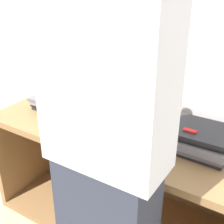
{
  "coord_description": "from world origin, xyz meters",
  "views": [
    {
      "loc": [
        0.72,
        -0.92,
        1.41
      ],
      "look_at": [
        0.0,
        0.22,
        0.75
      ],
      "focal_mm": 50.0,
      "sensor_mm": 36.0,
      "label": 1
    }
  ],
  "objects_px": {
    "laptop_stack_left": "(65,104)",
    "laptop_open": "(127,114)",
    "person": "(108,152)",
    "laptop_stack_right": "(192,137)"
  },
  "relations": [
    {
      "from": "laptop_open",
      "to": "laptop_stack_left",
      "type": "xyz_separation_m",
      "value": [
        -0.38,
        -0.05,
        -0.01
      ]
    },
    {
      "from": "laptop_open",
      "to": "laptop_stack_left",
      "type": "distance_m",
      "value": 0.38
    },
    {
      "from": "laptop_stack_left",
      "to": "person",
      "type": "height_order",
      "value": "person"
    },
    {
      "from": "laptop_open",
      "to": "person",
      "type": "relative_size",
      "value": 0.21
    },
    {
      "from": "laptop_open",
      "to": "laptop_stack_right",
      "type": "relative_size",
      "value": 0.95
    },
    {
      "from": "laptop_stack_left",
      "to": "laptop_open",
      "type": "bearing_deg",
      "value": 7.61
    },
    {
      "from": "laptop_stack_left",
      "to": "laptop_stack_right",
      "type": "distance_m",
      "value": 0.75
    },
    {
      "from": "laptop_open",
      "to": "laptop_stack_right",
      "type": "bearing_deg",
      "value": -8.05
    },
    {
      "from": "laptop_stack_left",
      "to": "person",
      "type": "xyz_separation_m",
      "value": [
        0.62,
        -0.5,
        0.17
      ]
    },
    {
      "from": "laptop_open",
      "to": "laptop_stack_left",
      "type": "height_order",
      "value": "laptop_open"
    }
  ]
}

